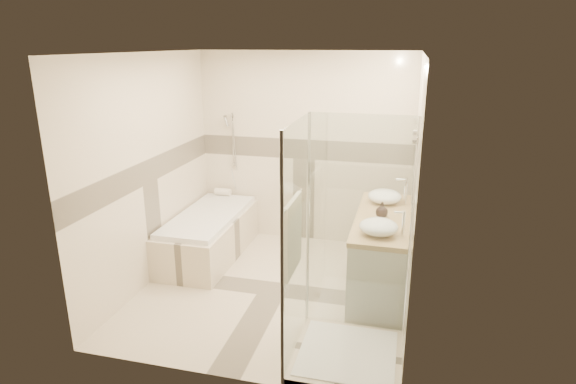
% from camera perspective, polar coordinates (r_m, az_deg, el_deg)
% --- Properties ---
extents(room, '(2.82, 3.02, 2.52)m').
position_cam_1_polar(room, '(4.91, -1.19, 1.56)').
color(room, '#C4B59C').
rests_on(room, ground).
extents(bathtub, '(0.75, 1.70, 0.56)m').
position_cam_1_polar(bathtub, '(6.14, -9.33, -4.77)').
color(bathtub, beige).
rests_on(bathtub, ground).
extents(vanity, '(0.58, 1.62, 0.85)m').
position_cam_1_polar(vanity, '(5.31, 11.00, -7.10)').
color(vanity, silver).
rests_on(vanity, ground).
extents(shower_enclosure, '(0.96, 0.93, 2.04)m').
position_cam_1_polar(shower_enclosure, '(4.17, 5.79, -12.85)').
color(shower_enclosure, beige).
rests_on(shower_enclosure, ground).
extents(vessel_sink_near, '(0.38, 0.38, 0.15)m').
position_cam_1_polar(vessel_sink_near, '(5.55, 11.39, -0.52)').
color(vessel_sink_near, white).
rests_on(vessel_sink_near, vanity).
extents(vessel_sink_far, '(0.37, 0.37, 0.15)m').
position_cam_1_polar(vessel_sink_far, '(4.64, 10.69, -4.07)').
color(vessel_sink_far, white).
rests_on(vessel_sink_far, vanity).
extents(faucet_near, '(0.13, 0.03, 0.31)m').
position_cam_1_polar(faucet_near, '(5.51, 13.68, 0.33)').
color(faucet_near, silver).
rests_on(faucet_near, vanity).
extents(faucet_far, '(0.10, 0.03, 0.25)m').
position_cam_1_polar(faucet_far, '(4.61, 13.43, -3.43)').
color(faucet_far, silver).
rests_on(faucet_far, vanity).
extents(amenity_bottle_a, '(0.08, 0.08, 0.15)m').
position_cam_1_polar(amenity_bottle_a, '(5.07, 11.06, -2.22)').
color(amenity_bottle_a, black).
rests_on(amenity_bottle_a, vanity).
extents(amenity_bottle_b, '(0.15, 0.15, 0.17)m').
position_cam_1_polar(amenity_bottle_b, '(5.08, 11.07, -2.09)').
color(amenity_bottle_b, black).
rests_on(amenity_bottle_b, vanity).
extents(folded_towels, '(0.14, 0.23, 0.07)m').
position_cam_1_polar(folded_towels, '(5.74, 11.48, -0.32)').
color(folded_towels, white).
rests_on(folded_towels, vanity).
extents(rolled_towel, '(0.22, 0.10, 0.10)m').
position_cam_1_polar(rolled_towel, '(6.72, -7.72, 0.02)').
color(rolled_towel, white).
rests_on(rolled_towel, bathtub).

